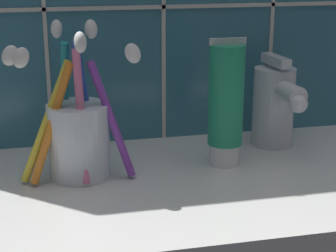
{
  "coord_description": "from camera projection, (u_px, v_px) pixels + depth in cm",
  "views": [
    {
      "loc": [
        -14.35,
        -57.62,
        26.89
      ],
      "look_at": [
        -0.93,
        1.41,
        7.98
      ],
      "focal_mm": 60.0,
      "sensor_mm": 36.0,
      "label": 1
    }
  ],
  "objects": [
    {
      "name": "sink_counter",
      "position": [
        179.0,
        187.0,
        0.64
      ],
      "size": [
        60.93,
        30.92,
        2.0
      ],
      "primitive_type": "cube",
      "color": "silver",
      "rests_on": "ground"
    },
    {
      "name": "toothbrush_cup",
      "position": [
        78.0,
        132.0,
        0.63
      ],
      "size": [
        15.35,
        10.84,
        17.69
      ],
      "color": "silver",
      "rests_on": "sink_counter"
    },
    {
      "name": "sink_faucet",
      "position": [
        275.0,
        104.0,
        0.73
      ],
      "size": [
        5.44,
        10.62,
        11.99
      ],
      "rotation": [
        0.0,
        0.0,
        -1.51
      ],
      "color": "silver",
      "rests_on": "sink_counter"
    },
    {
      "name": "toothpaste_tube",
      "position": [
        226.0,
        103.0,
        0.66
      ],
      "size": [
        4.4,
        4.19,
        15.4
      ],
      "color": "white",
      "rests_on": "sink_counter"
    }
  ]
}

